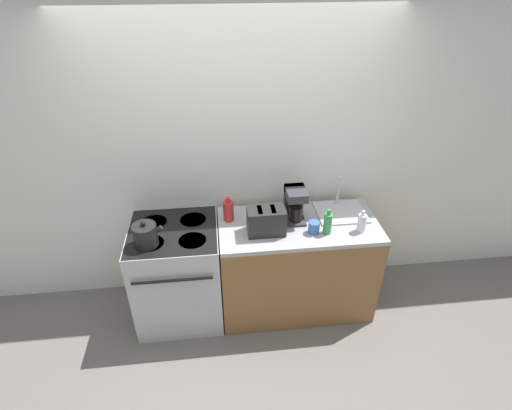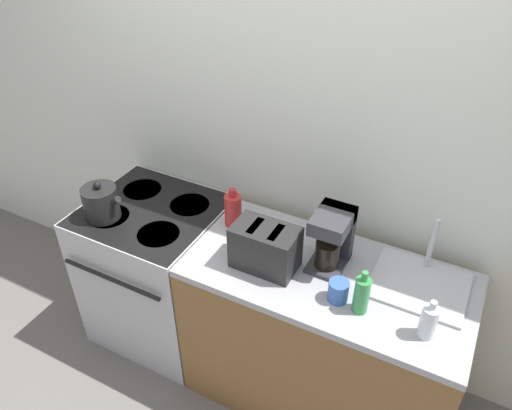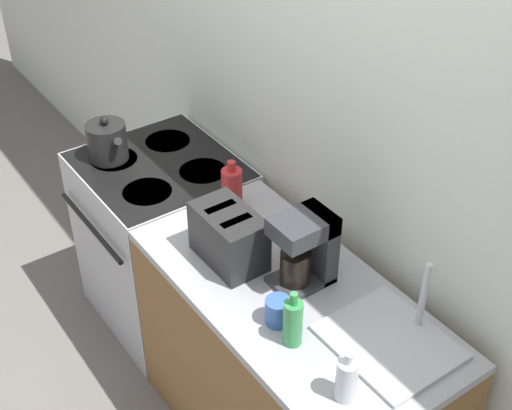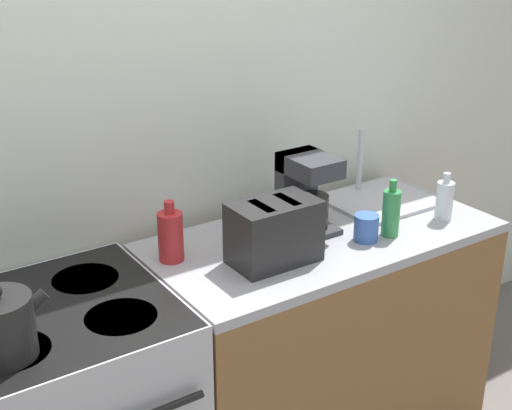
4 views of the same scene
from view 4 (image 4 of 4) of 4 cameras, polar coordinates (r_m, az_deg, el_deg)
wall_back at (r=2.62m, az=-8.18°, el=6.35°), size 8.00×0.05×2.60m
counter_block at (r=2.88m, az=5.05°, el=-10.46°), size 1.32×0.65×0.91m
kettle at (r=2.03m, az=-19.74°, el=-9.16°), size 0.23×0.18×0.22m
toaster at (r=2.40m, az=1.46°, el=-2.17°), size 0.30×0.18×0.22m
coffee_maker at (r=2.65m, az=3.97°, el=1.28°), size 0.16×0.22×0.29m
sink_tray at (r=2.98m, az=9.79°, el=0.58°), size 0.41×0.35×0.28m
bottle_red at (r=2.44m, az=-6.85°, el=-2.45°), size 0.09×0.09×0.22m
bottle_green at (r=2.65m, az=10.75°, el=-0.58°), size 0.07×0.07×0.22m
bottle_clear at (r=2.84m, az=14.85°, el=0.38°), size 0.07×0.07×0.19m
cup_blue at (r=2.61m, az=8.81°, el=-1.81°), size 0.09×0.09×0.10m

